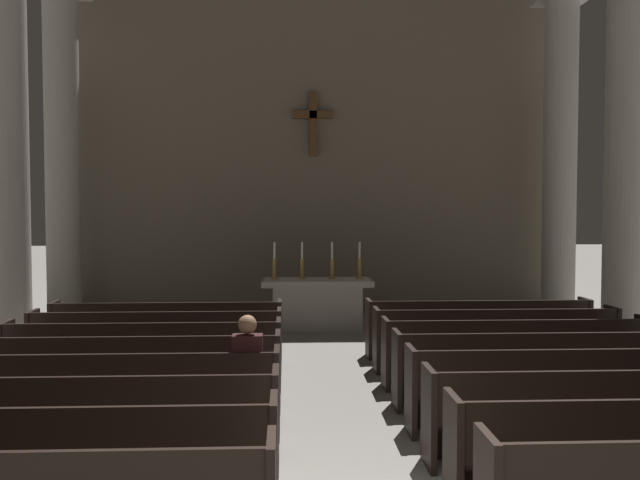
# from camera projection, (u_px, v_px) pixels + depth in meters

# --- Properties ---
(pew_left_row_2) EXTENTS (3.65, 0.50, 0.95)m
(pew_left_row_2) POSITION_uv_depth(u_px,v_px,m) (45.00, 460.00, 5.56)
(pew_left_row_2) COLOR black
(pew_left_row_2) RESTS_ON ground
(pew_left_row_3) EXTENTS (3.65, 0.50, 0.95)m
(pew_left_row_3) POSITION_uv_depth(u_px,v_px,m) (80.00, 423.00, 6.53)
(pew_left_row_3) COLOR black
(pew_left_row_3) RESTS_ON ground
(pew_left_row_4) EXTENTS (3.65, 0.50, 0.95)m
(pew_left_row_4) POSITION_uv_depth(u_px,v_px,m) (107.00, 395.00, 7.50)
(pew_left_row_4) COLOR black
(pew_left_row_4) RESTS_ON ground
(pew_left_row_5) EXTENTS (3.65, 0.50, 0.95)m
(pew_left_row_5) POSITION_uv_depth(u_px,v_px,m) (127.00, 373.00, 8.47)
(pew_left_row_5) COLOR black
(pew_left_row_5) RESTS_ON ground
(pew_left_row_6) EXTENTS (3.65, 0.50, 0.95)m
(pew_left_row_6) POSITION_uv_depth(u_px,v_px,m) (144.00, 356.00, 9.44)
(pew_left_row_6) COLOR black
(pew_left_row_6) RESTS_ON ground
(pew_left_row_7) EXTENTS (3.65, 0.50, 0.95)m
(pew_left_row_7) POSITION_uv_depth(u_px,v_px,m) (157.00, 342.00, 10.41)
(pew_left_row_7) COLOR black
(pew_left_row_7) RESTS_ON ground
(pew_left_row_8) EXTENTS (3.65, 0.50, 0.95)m
(pew_left_row_8) POSITION_uv_depth(u_px,v_px,m) (168.00, 330.00, 11.38)
(pew_left_row_8) COLOR black
(pew_left_row_8) RESTS_ON ground
(pew_right_row_3) EXTENTS (3.65, 0.50, 0.95)m
(pew_right_row_3) POSITION_uv_depth(u_px,v_px,m) (616.00, 415.00, 6.78)
(pew_right_row_3) COLOR black
(pew_right_row_3) RESTS_ON ground
(pew_right_row_4) EXTENTS (3.65, 0.50, 0.95)m
(pew_right_row_4) POSITION_uv_depth(u_px,v_px,m) (574.00, 389.00, 7.74)
(pew_right_row_4) COLOR black
(pew_right_row_4) RESTS_ON ground
(pew_right_row_5) EXTENTS (3.65, 0.50, 0.95)m
(pew_right_row_5) POSITION_uv_depth(u_px,v_px,m) (542.00, 368.00, 8.71)
(pew_right_row_5) COLOR black
(pew_right_row_5) RESTS_ON ground
(pew_right_row_6) EXTENTS (3.65, 0.50, 0.95)m
(pew_right_row_6) POSITION_uv_depth(u_px,v_px,m) (517.00, 352.00, 9.68)
(pew_right_row_6) COLOR black
(pew_right_row_6) RESTS_ON ground
(pew_right_row_7) EXTENTS (3.65, 0.50, 0.95)m
(pew_right_row_7) POSITION_uv_depth(u_px,v_px,m) (496.00, 339.00, 10.65)
(pew_right_row_7) COLOR black
(pew_right_row_7) RESTS_ON ground
(pew_right_row_8) EXTENTS (3.65, 0.50, 0.95)m
(pew_right_row_8) POSITION_uv_depth(u_px,v_px,m) (478.00, 328.00, 11.62)
(pew_right_row_8) COLOR black
(pew_right_row_8) RESTS_ON ground
(column_left_third) EXTENTS (1.05, 1.05, 6.95)m
(column_left_third) POSITION_uv_depth(u_px,v_px,m) (7.00, 150.00, 11.71)
(column_left_third) COLOR #ADA89E
(column_left_third) RESTS_ON ground
(column_right_third) EXTENTS (1.05, 1.05, 6.95)m
(column_right_third) POSITION_uv_depth(u_px,v_px,m) (626.00, 152.00, 12.21)
(column_right_third) COLOR #ADA89E
(column_right_third) RESTS_ON ground
(column_left_fourth) EXTENTS (1.05, 1.05, 6.95)m
(column_left_fourth) POSITION_uv_depth(u_px,v_px,m) (63.00, 161.00, 14.64)
(column_left_fourth) COLOR #ADA89E
(column_left_fourth) RESTS_ON ground
(column_right_fourth) EXTENTS (1.05, 1.05, 6.95)m
(column_right_fourth) POSITION_uv_depth(u_px,v_px,m) (560.00, 163.00, 15.15)
(column_right_fourth) COLOR #ADA89E
(column_right_fourth) RESTS_ON ground
(altar) EXTENTS (2.20, 0.90, 1.01)m
(altar) POSITION_uv_depth(u_px,v_px,m) (317.00, 303.00, 14.23)
(altar) COLOR #A8A399
(altar) RESTS_ON ground
(candlestick_outer_left) EXTENTS (0.16, 0.16, 0.74)m
(candlestick_outer_left) POSITION_uv_depth(u_px,v_px,m) (274.00, 267.00, 14.15)
(candlestick_outer_left) COLOR #B79338
(candlestick_outer_left) RESTS_ON altar
(candlestick_inner_left) EXTENTS (0.16, 0.16, 0.74)m
(candlestick_inner_left) POSITION_uv_depth(u_px,v_px,m) (302.00, 267.00, 14.18)
(candlestick_inner_left) COLOR #B79338
(candlestick_inner_left) RESTS_ON altar
(candlestick_inner_right) EXTENTS (0.16, 0.16, 0.74)m
(candlestick_inner_right) POSITION_uv_depth(u_px,v_px,m) (332.00, 267.00, 14.21)
(candlestick_inner_right) COLOR #B79338
(candlestick_inner_right) RESTS_ON altar
(candlestick_outer_right) EXTENTS (0.16, 0.16, 0.74)m
(candlestick_outer_right) POSITION_uv_depth(u_px,v_px,m) (359.00, 267.00, 14.23)
(candlestick_outer_right) COLOR #B79338
(candlestick_outer_right) RESTS_ON altar
(apse_with_cross) EXTENTS (11.57, 0.42, 7.85)m
(apse_with_cross) POSITION_uv_depth(u_px,v_px,m) (313.00, 143.00, 16.34)
(apse_with_cross) COLOR #706656
(apse_with_cross) RESTS_ON ground
(lone_worshipper) EXTENTS (0.32, 0.43, 1.32)m
(lone_worshipper) POSITION_uv_depth(u_px,v_px,m) (248.00, 372.00, 7.60)
(lone_worshipper) COLOR #26262B
(lone_worshipper) RESTS_ON ground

